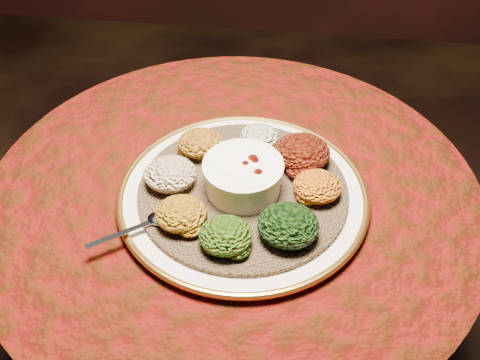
# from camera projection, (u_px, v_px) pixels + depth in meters

# --- Properties ---
(table) EXTENTS (0.96, 0.96, 0.73)m
(table) POSITION_uv_depth(u_px,v_px,m) (234.00, 245.00, 1.16)
(table) COLOR black
(table) RESTS_ON ground
(platter) EXTENTS (0.47, 0.47, 0.02)m
(platter) POSITION_uv_depth(u_px,v_px,m) (243.00, 195.00, 1.00)
(platter) COLOR silver
(platter) RESTS_ON table
(injera) EXTENTS (0.51, 0.51, 0.01)m
(injera) POSITION_uv_depth(u_px,v_px,m) (243.00, 191.00, 0.99)
(injera) COLOR brown
(injera) RESTS_ON platter
(stew_bowl) EXTENTS (0.15, 0.15, 0.06)m
(stew_bowl) POSITION_uv_depth(u_px,v_px,m) (243.00, 175.00, 0.97)
(stew_bowl) COLOR silver
(stew_bowl) RESTS_ON injera
(spoon) EXTENTS (0.13, 0.10, 0.01)m
(spoon) POSITION_uv_depth(u_px,v_px,m) (154.00, 221.00, 0.92)
(spoon) COLOR silver
(spoon) RESTS_ON injera
(portion_ayib) EXTENTS (0.08, 0.07, 0.04)m
(portion_ayib) POSITION_uv_depth(u_px,v_px,m) (259.00, 136.00, 1.07)
(portion_ayib) COLOR silver
(portion_ayib) RESTS_ON injera
(portion_kitfo) EXTENTS (0.11, 0.10, 0.05)m
(portion_kitfo) POSITION_uv_depth(u_px,v_px,m) (302.00, 152.00, 1.02)
(portion_kitfo) COLOR black
(portion_kitfo) RESTS_ON injera
(portion_tikil) EXTENTS (0.09, 0.08, 0.04)m
(portion_tikil) POSITION_uv_depth(u_px,v_px,m) (317.00, 186.00, 0.96)
(portion_tikil) COLOR #B6830F
(portion_tikil) RESTS_ON injera
(portion_gomen) EXTENTS (0.10, 0.10, 0.05)m
(portion_gomen) POSITION_uv_depth(u_px,v_px,m) (288.00, 225.00, 0.89)
(portion_gomen) COLOR black
(portion_gomen) RESTS_ON injera
(portion_mixveg) EXTENTS (0.09, 0.09, 0.04)m
(portion_mixveg) POSITION_uv_depth(u_px,v_px,m) (226.00, 235.00, 0.88)
(portion_mixveg) COLOR #AA410A
(portion_mixveg) RESTS_ON injera
(portion_kik) EXTENTS (0.09, 0.08, 0.04)m
(portion_kik) POSITION_uv_depth(u_px,v_px,m) (181.00, 214.00, 0.92)
(portion_kik) COLOR #A6650E
(portion_kik) RESTS_ON injera
(portion_timatim) EXTENTS (0.10, 0.09, 0.05)m
(portion_timatim) POSITION_uv_depth(u_px,v_px,m) (170.00, 174.00, 0.98)
(portion_timatim) COLOR maroon
(portion_timatim) RESTS_ON injera
(portion_shiro) EXTENTS (0.09, 0.08, 0.04)m
(portion_shiro) POSITION_uv_depth(u_px,v_px,m) (200.00, 143.00, 1.05)
(portion_shiro) COLOR #A16713
(portion_shiro) RESTS_ON injera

